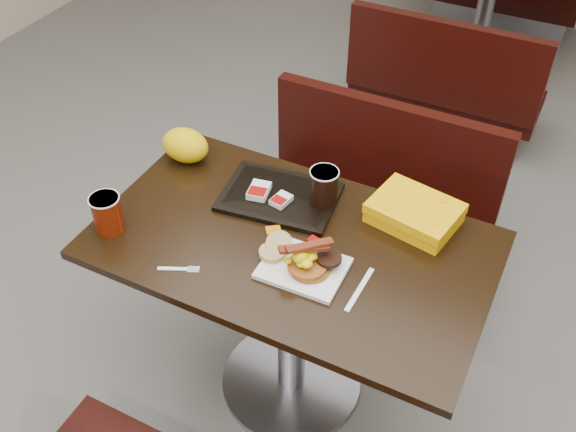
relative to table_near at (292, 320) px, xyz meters
The scene contains 23 objects.
floor 0.38m from the table_near, ahead, with size 6.00×7.00×0.01m, color slate.
table_near is the anchor object (origin of this frame).
bench_near_n 0.70m from the table_near, 90.00° to the left, with size 1.00×0.46×0.72m, color black, non-canonical shape.
table_far 2.60m from the table_near, 90.00° to the left, with size 1.20×0.70×0.75m, color black, non-canonical shape.
bench_far_s 1.90m from the table_near, 90.00° to the left, with size 1.00×0.46×0.72m, color black, non-canonical shape.
platter 0.40m from the table_near, 48.12° to the right, with size 0.24×0.19×0.01m, color white.
pancake_stack 0.42m from the table_near, 41.98° to the right, with size 0.12×0.12×0.02m, color #945418.
sausage_patty 0.45m from the table_near, 20.28° to the right, with size 0.07×0.07×0.01m, color black.
scrambled_eggs 0.45m from the table_near, 53.19° to the right, with size 0.08×0.07×0.04m, color #FBED05.
bacon_strips 0.48m from the table_near, 47.41° to the right, with size 0.15×0.06×0.01m, color #40040A, non-canonical shape.
muffin_bottom 0.41m from the table_near, 103.87° to the right, with size 0.08×0.08×0.02m, color tan.
muffin_top 0.41m from the table_near, 105.90° to the right, with size 0.08×0.08×0.02m, color tan.
coffee_cup_near 0.71m from the table_near, 159.27° to the right, with size 0.09×0.09×0.12m, color #9A1C05.
fork 0.53m from the table_near, 135.16° to the right, with size 0.12×0.02×0.00m, color white, non-canonical shape.
knife 0.46m from the table_near, 19.00° to the right, with size 0.18×0.01×0.00m, color white.
condiment_syrup 0.39m from the table_near, behind, with size 0.05×0.03×0.01m, color #C77308.
condiment_ketchup 0.39m from the table_near, 26.14° to the left, with size 0.04×0.03×0.01m, color #8C0504.
tray 0.43m from the table_near, 128.03° to the left, with size 0.37×0.26×0.02m, color black.
hashbrown_sleeve_left 0.47m from the table_near, 144.03° to the left, with size 0.06×0.08×0.02m, color silver.
hashbrown_sleeve_right 0.43m from the table_near, 128.57° to the left, with size 0.05×0.07×0.02m, color silver.
coffee_cup_far 0.49m from the table_near, 85.90° to the left, with size 0.09×0.09×0.12m, color black.
clamshell 0.57m from the table_near, 40.21° to the left, with size 0.26×0.20×0.07m, color #EEA703.
paper_bag 0.70m from the table_near, 158.23° to the left, with size 0.17×0.12×0.12m, color yellow.
Camera 1 is at (0.62, -1.27, 2.14)m, focal length 40.94 mm.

